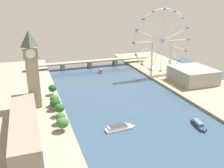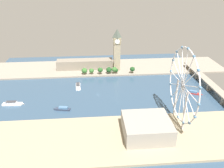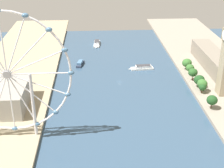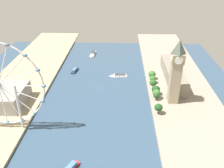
# 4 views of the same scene
# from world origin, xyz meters

# --- Properties ---
(ground_plane) EXTENTS (400.24, 400.24, 0.00)m
(ground_plane) POSITION_xyz_m (0.00, 0.00, 0.00)
(ground_plane) COLOR #334C66
(riverbank_right) EXTENTS (90.00, 520.00, 3.00)m
(riverbank_right) POSITION_xyz_m (115.12, 0.00, 1.50)
(riverbank_right) COLOR tan
(riverbank_right) RESTS_ON ground_plane
(parliament_block) EXTENTS (22.00, 110.63, 18.45)m
(parliament_block) POSITION_xyz_m (-109.80, -22.98, 12.22)
(parliament_block) COLOR gray
(parliament_block) RESTS_ON riverbank_left
(tree_row_embankment) EXTENTS (12.60, 101.60, 13.23)m
(tree_row_embankment) POSITION_xyz_m (-77.98, 16.48, 10.93)
(tree_row_embankment) COLOR #513823
(tree_row_embankment) RESTS_ON riverbank_left
(ferris_wheel) EXTENTS (95.71, 3.20, 98.47)m
(ferris_wheel) POSITION_xyz_m (89.05, 100.34, 53.46)
(ferris_wheel) COLOR silver
(ferris_wheel) RESTS_ON riverbank_right
(tour_boat_0) EXTENTS (30.61, 9.33, 5.24)m
(tour_boat_0) POSITION_xyz_m (-29.26, -33.33, 2.22)
(tour_boat_0) COLOR white
(tour_boat_0) RESTS_ON ground_plane
(tour_boat_1) EXTENTS (9.50, 33.59, 5.45)m
(tour_boat_1) POSITION_xyz_m (22.32, -127.75, 2.16)
(tour_boat_1) COLOR white
(tour_boat_1) RESTS_ON ground_plane
(tour_boat_2) EXTENTS (9.70, 25.51, 5.07)m
(tour_boat_2) POSITION_xyz_m (43.51, -51.87, 2.06)
(tour_boat_2) COLOR #2D384C
(tour_boat_2) RESTS_ON ground_plane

